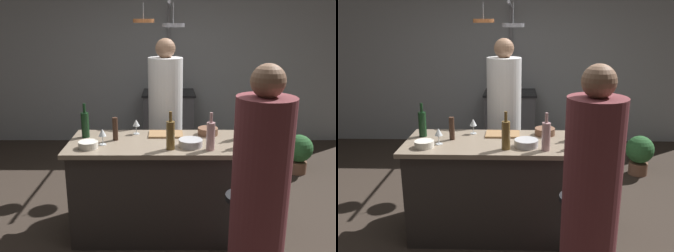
% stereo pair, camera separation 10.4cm
% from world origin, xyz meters
% --- Properties ---
extents(ground_plane, '(9.00, 9.00, 0.00)m').
position_xyz_m(ground_plane, '(0.00, 0.00, 0.00)').
color(ground_plane, '#382D26').
extents(back_wall, '(6.40, 0.16, 2.60)m').
position_xyz_m(back_wall, '(0.00, 2.85, 1.30)').
color(back_wall, '#9EA3A8').
rests_on(back_wall, ground_plane).
extents(kitchen_island, '(1.80, 0.72, 0.90)m').
position_xyz_m(kitchen_island, '(0.00, 0.00, 0.45)').
color(kitchen_island, '#332D2B').
rests_on(kitchen_island, ground_plane).
extents(stove_range, '(0.80, 0.64, 0.89)m').
position_xyz_m(stove_range, '(0.00, 2.45, 0.45)').
color(stove_range, '#47474C').
rests_on(stove_range, ground_plane).
extents(chef, '(0.37, 0.37, 1.77)m').
position_xyz_m(chef, '(-0.04, 0.81, 0.82)').
color(chef, white).
rests_on(chef, ground_plane).
extents(bar_stool_right, '(0.28, 0.28, 0.68)m').
position_xyz_m(bar_stool_right, '(0.55, -0.62, 0.38)').
color(bar_stool_right, '#4C4C51').
rests_on(bar_stool_right, ground_plane).
extents(guest_right, '(0.36, 0.36, 1.71)m').
position_xyz_m(guest_right, '(0.57, -1.01, 0.79)').
color(guest_right, brown).
rests_on(guest_right, ground_plane).
extents(overhead_pot_rack, '(0.61, 1.54, 2.17)m').
position_xyz_m(overhead_pot_rack, '(-0.06, 1.90, 1.67)').
color(overhead_pot_rack, gray).
rests_on(overhead_pot_rack, ground_plane).
extents(potted_plant, '(0.36, 0.36, 0.52)m').
position_xyz_m(potted_plant, '(1.70, 1.40, 0.30)').
color(potted_plant, brown).
rests_on(potted_plant, ground_plane).
extents(cutting_board, '(0.32, 0.22, 0.02)m').
position_xyz_m(cutting_board, '(-0.03, 0.19, 0.91)').
color(cutting_board, '#997047').
rests_on(cutting_board, kitchen_island).
extents(pepper_mill, '(0.05, 0.05, 0.21)m').
position_xyz_m(pepper_mill, '(-0.49, 0.04, 1.01)').
color(pepper_mill, '#382319').
rests_on(pepper_mill, kitchen_island).
extents(wine_bottle_dark, '(0.07, 0.07, 0.32)m').
position_xyz_m(wine_bottle_dark, '(0.68, -0.12, 1.03)').
color(wine_bottle_dark, black).
rests_on(wine_bottle_dark, kitchen_island).
extents(wine_bottle_red, '(0.07, 0.07, 0.32)m').
position_xyz_m(wine_bottle_red, '(-0.78, 0.13, 1.02)').
color(wine_bottle_red, '#143319').
rests_on(wine_bottle_red, kitchen_island).
extents(wine_bottle_rose, '(0.07, 0.07, 0.32)m').
position_xyz_m(wine_bottle_rose, '(0.34, -0.23, 1.03)').
color(wine_bottle_rose, '#B78C8E').
rests_on(wine_bottle_rose, kitchen_island).
extents(wine_bottle_amber, '(0.07, 0.07, 0.33)m').
position_xyz_m(wine_bottle_amber, '(0.01, -0.21, 1.03)').
color(wine_bottle_amber, brown).
rests_on(wine_bottle_amber, kitchen_island).
extents(wine_bottle_green, '(0.07, 0.07, 0.32)m').
position_xyz_m(wine_bottle_green, '(0.68, 0.10, 1.02)').
color(wine_bottle_green, '#193D23').
rests_on(wine_bottle_green, kitchen_island).
extents(wine_glass_near_left_guest, '(0.07, 0.07, 0.15)m').
position_xyz_m(wine_glass_near_left_guest, '(-0.58, -0.10, 1.01)').
color(wine_glass_near_left_guest, silver).
rests_on(wine_glass_near_left_guest, kitchen_island).
extents(wine_glass_by_chef, '(0.07, 0.07, 0.15)m').
position_xyz_m(wine_glass_by_chef, '(-0.31, 0.22, 1.01)').
color(wine_glass_by_chef, silver).
rests_on(wine_glass_by_chef, kitchen_island).
extents(mixing_bowl_steel, '(0.21, 0.21, 0.06)m').
position_xyz_m(mixing_bowl_steel, '(0.18, -0.14, 0.93)').
color(mixing_bowl_steel, '#B7B7BC').
rests_on(mixing_bowl_steel, kitchen_island).
extents(mixing_bowl_ceramic, '(0.17, 0.17, 0.06)m').
position_xyz_m(mixing_bowl_ceramic, '(-0.69, -0.18, 0.93)').
color(mixing_bowl_ceramic, silver).
rests_on(mixing_bowl_ceramic, kitchen_island).
extents(mixing_bowl_wooden, '(0.19, 0.19, 0.07)m').
position_xyz_m(mixing_bowl_wooden, '(0.37, 0.21, 0.93)').
color(mixing_bowl_wooden, brown).
rests_on(mixing_bowl_wooden, kitchen_island).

